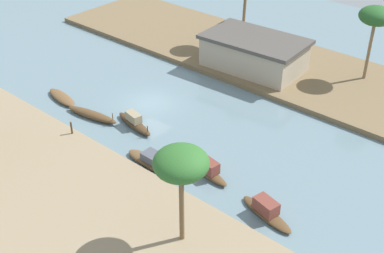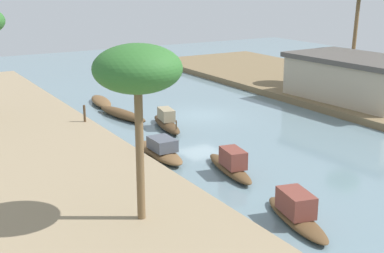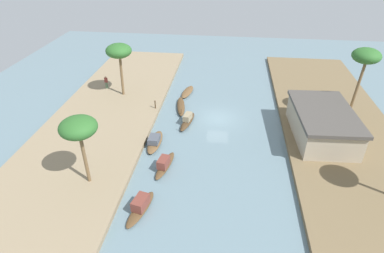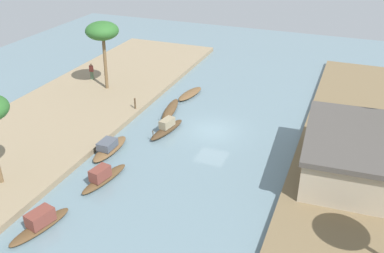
{
  "view_description": "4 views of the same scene",
  "coord_description": "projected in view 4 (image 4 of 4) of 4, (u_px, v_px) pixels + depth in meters",
  "views": [
    {
      "loc": [
        26.11,
        -25.19,
        20.88
      ],
      "look_at": [
        5.68,
        -1.27,
        0.69
      ],
      "focal_mm": 46.9,
      "sensor_mm": 36.0,
      "label": 1
    },
    {
      "loc": [
        27.93,
        -17.27,
        8.5
      ],
      "look_at": [
        4.65,
        -3.42,
        0.87
      ],
      "focal_mm": 49.71,
      "sensor_mm": 36.0,
      "label": 2
    },
    {
      "loc": [
        31.97,
        0.86,
        18.38
      ],
      "look_at": [
        3.72,
        -2.58,
        0.96
      ],
      "focal_mm": 30.13,
      "sensor_mm": 36.0,
      "label": 3
    },
    {
      "loc": [
        29.36,
        9.83,
        16.4
      ],
      "look_at": [
        2.02,
        -0.98,
        1.18
      ],
      "focal_mm": 39.96,
      "sensor_mm": 36.0,
      "label": 4
    }
  ],
  "objects": [
    {
      "name": "river_water",
      "position": [
        212.0,
        131.0,
        34.99
      ],
      "size": [
        66.66,
        66.66,
        0.0
      ],
      "primitive_type": "plane",
      "color": "slate",
      "rests_on": "ground"
    },
    {
      "name": "riverbank_left",
      "position": [
        80.0,
        105.0,
        39.07
      ],
      "size": [
        41.02,
        11.66,
        0.45
      ],
      "primitive_type": "cube",
      "color": "#937F60",
      "rests_on": "ground"
    },
    {
      "name": "riverbank_right",
      "position": [
        380.0,
        159.0,
        30.7
      ],
      "size": [
        41.02,
        11.66,
        0.45
      ],
      "primitive_type": "cube",
      "color": "brown",
      "rests_on": "ground"
    },
    {
      "name": "sampan_foreground",
      "position": [
        190.0,
        94.0,
        41.31
      ],
      "size": [
        3.96,
        1.71,
        0.45
      ],
      "rotation": [
        0.0,
        0.0,
        -0.16
      ],
      "color": "brown",
      "rests_on": "river_water"
    },
    {
      "name": "sampan_midstream",
      "position": [
        40.0,
        222.0,
        24.2
      ],
      "size": [
        4.15,
        1.88,
        1.17
      ],
      "rotation": [
        0.0,
        0.0,
        -0.23
      ],
      "color": "brown",
      "rests_on": "river_water"
    },
    {
      "name": "sampan_with_red_awning",
      "position": [
        167.0,
        128.0,
        34.57
      ],
      "size": [
        4.24,
        1.64,
        1.18
      ],
      "rotation": [
        0.0,
        0.0,
        -0.19
      ],
      "color": "#47331E",
      "rests_on": "river_water"
    },
    {
      "name": "sampan_with_tall_canopy",
      "position": [
        170.0,
        110.0,
        37.92
      ],
      "size": [
        4.89,
        1.71,
        1.03
      ],
      "rotation": [
        0.0,
        0.0,
        0.17
      ],
      "color": "brown",
      "rests_on": "river_water"
    },
    {
      "name": "sampan_open_hull",
      "position": [
        109.0,
        148.0,
        31.81
      ],
      "size": [
        4.13,
        1.28,
        1.05
      ],
      "rotation": [
        0.0,
        0.0,
        -0.02
      ],
      "color": "brown",
      "rests_on": "river_water"
    },
    {
      "name": "sampan_upstream_small",
      "position": [
        103.0,
        177.0,
        28.28
      ],
      "size": [
        4.22,
        1.58,
        1.22
      ],
      "rotation": [
        0.0,
        0.0,
        -0.18
      ],
      "color": "brown",
      "rests_on": "river_water"
    },
    {
      "name": "person_on_near_bank",
      "position": [
        92.0,
        72.0,
        43.89
      ],
      "size": [
        0.35,
        0.39,
        1.67
      ],
      "rotation": [
        0.0,
        0.0,
        4.72
      ],
      "color": "#4C664C",
      "rests_on": "riverbank_left"
    },
    {
      "name": "mooring_post",
      "position": [
        135.0,
        103.0,
        37.56
      ],
      "size": [
        0.14,
        0.14,
        0.98
      ],
      "primitive_type": "cylinder",
      "color": "#4C3823",
      "rests_on": "riverbank_left"
    },
    {
      "name": "palm_tree_left_near",
      "position": [
        102.0,
        32.0,
        39.44
      ],
      "size": [
        3.09,
        3.09,
        6.55
      ],
      "color": "brown",
      "rests_on": "riverbank_left"
    },
    {
      "name": "riverside_building",
      "position": [
        347.0,
        153.0,
        28.1
      ],
      "size": [
        9.44,
        5.99,
        2.94
      ],
      "rotation": [
        0.0,
        0.0,
        0.05
      ],
      "color": "tan",
      "rests_on": "riverbank_right"
    }
  ]
}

